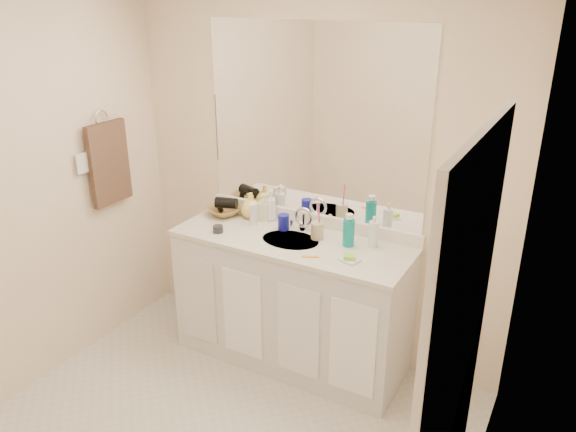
# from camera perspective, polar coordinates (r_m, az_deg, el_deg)

# --- Properties ---
(wall_back) EXTENTS (2.60, 0.02, 2.40)m
(wall_back) POSITION_cam_1_polar(r_m,az_deg,el_deg) (3.61, 2.52, 3.90)
(wall_back) COLOR #FBE3C5
(wall_back) RESTS_ON floor
(wall_left) EXTENTS (0.02, 2.60, 2.40)m
(wall_left) POSITION_cam_1_polar(r_m,az_deg,el_deg) (3.53, -27.19, 0.93)
(wall_left) COLOR #FBE3C5
(wall_left) RESTS_ON floor
(wall_right) EXTENTS (0.02, 2.60, 2.40)m
(wall_right) POSITION_cam_1_polar(r_m,az_deg,el_deg) (2.11, 18.57, -11.51)
(wall_right) COLOR #FBE3C5
(wall_right) RESTS_ON floor
(vanity_cabinet) EXTENTS (1.50, 0.55, 0.85)m
(vanity_cabinet) POSITION_cam_1_polar(r_m,az_deg,el_deg) (3.71, 0.38, -8.72)
(vanity_cabinet) COLOR silver
(vanity_cabinet) RESTS_ON floor
(countertop) EXTENTS (1.52, 0.57, 0.03)m
(countertop) POSITION_cam_1_polar(r_m,az_deg,el_deg) (3.51, 0.40, -2.53)
(countertop) COLOR silver
(countertop) RESTS_ON vanity_cabinet
(backsplash) EXTENTS (1.52, 0.03, 0.08)m
(backsplash) POSITION_cam_1_polar(r_m,az_deg,el_deg) (3.70, 2.35, -0.29)
(backsplash) COLOR white
(backsplash) RESTS_ON countertop
(sink_basin) EXTENTS (0.37, 0.37, 0.02)m
(sink_basin) POSITION_cam_1_polar(r_m,az_deg,el_deg) (3.49, 0.24, -2.61)
(sink_basin) COLOR beige
(sink_basin) RESTS_ON countertop
(faucet) EXTENTS (0.02, 0.02, 0.11)m
(faucet) POSITION_cam_1_polar(r_m,az_deg,el_deg) (3.61, 1.63, -0.59)
(faucet) COLOR silver
(faucet) RESTS_ON countertop
(mirror) EXTENTS (1.48, 0.01, 1.20)m
(mirror) POSITION_cam_1_polar(r_m,az_deg,el_deg) (3.51, 2.58, 9.47)
(mirror) COLOR white
(mirror) RESTS_ON wall_back
(blue_mug) EXTENTS (0.10, 0.10, 0.10)m
(blue_mug) POSITION_cam_1_polar(r_m,az_deg,el_deg) (3.61, -0.45, -0.62)
(blue_mug) COLOR #151896
(blue_mug) RESTS_ON countertop
(tan_cup) EXTENTS (0.09, 0.09, 0.11)m
(tan_cup) POSITION_cam_1_polar(r_m,az_deg,el_deg) (3.48, 2.99, -1.50)
(tan_cup) COLOR tan
(tan_cup) RESTS_ON countertop
(toothbrush) EXTENTS (0.01, 0.04, 0.19)m
(toothbrush) POSITION_cam_1_polar(r_m,az_deg,el_deg) (3.44, 3.17, -0.05)
(toothbrush) COLOR #D93988
(toothbrush) RESTS_ON tan_cup
(mouthwash_bottle) EXTENTS (0.08, 0.08, 0.17)m
(mouthwash_bottle) POSITION_cam_1_polar(r_m,az_deg,el_deg) (3.40, 6.18, -1.69)
(mouthwash_bottle) COLOR #0B8B8A
(mouthwash_bottle) RESTS_ON countertop
(clear_pump_bottle) EXTENTS (0.08, 0.08, 0.16)m
(clear_pump_bottle) POSITION_cam_1_polar(r_m,az_deg,el_deg) (3.40, 8.68, -1.84)
(clear_pump_bottle) COLOR white
(clear_pump_bottle) RESTS_ON countertop
(soap_dish) EXTENTS (0.13, 0.11, 0.01)m
(soap_dish) POSITION_cam_1_polar(r_m,az_deg,el_deg) (3.24, 6.25, -4.46)
(soap_dish) COLOR white
(soap_dish) RESTS_ON countertop
(green_soap) EXTENTS (0.08, 0.07, 0.02)m
(green_soap) POSITION_cam_1_polar(r_m,az_deg,el_deg) (3.23, 6.27, -4.17)
(green_soap) COLOR #89E738
(green_soap) RESTS_ON soap_dish
(orange_comb) EXTENTS (0.10, 0.06, 0.00)m
(orange_comb) POSITION_cam_1_polar(r_m,az_deg,el_deg) (3.27, 2.29, -4.16)
(orange_comb) COLOR orange
(orange_comb) RESTS_ON countertop
(dark_jar) EXTENTS (0.08, 0.08, 0.05)m
(dark_jar) POSITION_cam_1_polar(r_m,az_deg,el_deg) (3.61, -7.12, -1.32)
(dark_jar) COLOR #26272B
(dark_jar) RESTS_ON countertop
(extra_white_bottle) EXTENTS (0.05, 0.05, 0.14)m
(extra_white_bottle) POSITION_cam_1_polar(r_m,az_deg,el_deg) (3.68, -3.56, 0.15)
(extra_white_bottle) COLOR white
(extra_white_bottle) RESTS_ON countertop
(soap_bottle_white) EXTENTS (0.09, 0.09, 0.20)m
(soap_bottle_white) POSITION_cam_1_polar(r_m,az_deg,el_deg) (3.75, -1.78, 1.07)
(soap_bottle_white) COLOR white
(soap_bottle_white) RESTS_ON countertop
(soap_bottle_cream) EXTENTS (0.10, 0.10, 0.18)m
(soap_bottle_cream) POSITION_cam_1_polar(r_m,az_deg,el_deg) (3.76, -2.51, 0.96)
(soap_bottle_cream) COLOR #ECEAC0
(soap_bottle_cream) RESTS_ON countertop
(soap_bottle_yellow) EXTENTS (0.17, 0.17, 0.18)m
(soap_bottle_yellow) POSITION_cam_1_polar(r_m,az_deg,el_deg) (3.80, -3.79, 1.09)
(soap_bottle_yellow) COLOR #FAE361
(soap_bottle_yellow) RESTS_ON countertop
(wicker_basket) EXTENTS (0.30, 0.30, 0.06)m
(wicker_basket) POSITION_cam_1_polar(r_m,az_deg,el_deg) (3.88, -6.48, 0.53)
(wicker_basket) COLOR olive
(wicker_basket) RESTS_ON countertop
(hair_dryer) EXTENTS (0.16, 0.12, 0.07)m
(hair_dryer) POSITION_cam_1_polar(r_m,az_deg,el_deg) (3.85, -6.28, 1.33)
(hair_dryer) COLOR black
(hair_dryer) RESTS_ON wicker_basket
(towel_ring) EXTENTS (0.01, 0.11, 0.11)m
(towel_ring) POSITION_cam_1_polar(r_m,az_deg,el_deg) (3.86, -18.44, 9.40)
(towel_ring) COLOR silver
(towel_ring) RESTS_ON wall_left
(hand_towel) EXTENTS (0.04, 0.32, 0.55)m
(hand_towel) POSITION_cam_1_polar(r_m,az_deg,el_deg) (3.92, -17.72, 5.11)
(hand_towel) COLOR #2F2019
(hand_towel) RESTS_ON towel_ring
(switch_plate) EXTENTS (0.01, 0.08, 0.13)m
(switch_plate) POSITION_cam_1_polar(r_m,az_deg,el_deg) (3.80, -20.19, 5.05)
(switch_plate) COLOR white
(switch_plate) RESTS_ON wall_left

